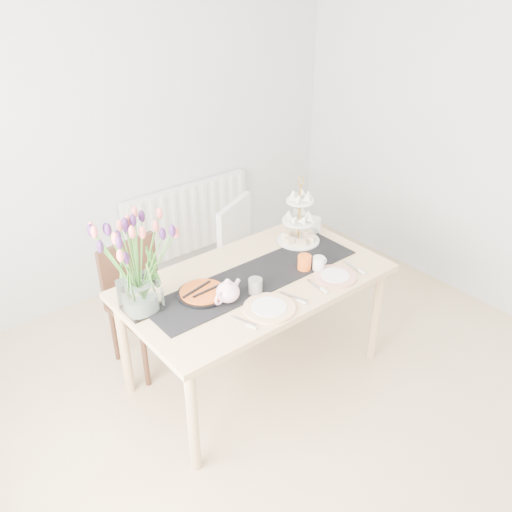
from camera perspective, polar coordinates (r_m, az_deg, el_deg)
room_shell at (r=2.52m, az=9.38°, el=1.17°), size 4.50×4.50×4.50m
radiator at (r=4.70m, az=-7.18°, el=3.91°), size 1.20×0.08×0.60m
dining_table at (r=3.31m, az=-0.06°, el=-3.49°), size 1.60×0.90×0.75m
chair_brown at (r=3.66m, az=-12.03°, el=-4.04°), size 0.46×0.46×0.85m
chair_white at (r=3.98m, az=-0.74°, el=0.38°), size 0.60×0.60×0.91m
table_runner at (r=3.27m, az=-0.06°, el=-2.31°), size 1.40×0.35×0.01m
tulip_vase at (r=2.86m, az=-12.66°, el=0.53°), size 0.68×0.68×0.58m
cake_stand at (r=3.62m, az=4.54°, el=3.15°), size 0.28×0.28×0.42m
teapot at (r=3.03m, az=-2.98°, el=-3.81°), size 0.25×0.23×0.14m
cream_jug at (r=3.81m, az=6.12°, el=3.29°), size 0.13×0.13×0.10m
tart_tin at (r=3.12m, az=-5.63°, el=-3.94°), size 0.29×0.29×0.04m
mug_grey at (r=3.11m, az=-0.07°, el=-3.22°), size 0.11×0.11×0.10m
mug_white at (r=3.35m, az=6.61°, el=-0.81°), size 0.08×0.08×0.09m
mug_orange at (r=3.34m, az=5.11°, el=-0.72°), size 0.12×0.12×0.10m
plate_left at (r=3.00m, az=1.40°, el=-5.50°), size 0.37×0.37×0.02m
plate_right at (r=3.31m, az=8.32°, el=-2.13°), size 0.29×0.29×0.01m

